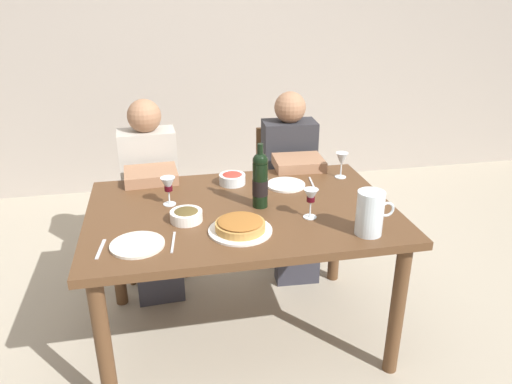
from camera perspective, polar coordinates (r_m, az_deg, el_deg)
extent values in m
plane|color=#B2A893|center=(2.82, -1.50, -16.02)|extent=(8.00, 8.00, 0.00)
cube|color=#A3998E|center=(4.46, -7.09, 18.14)|extent=(8.00, 0.10, 2.80)
cube|color=brown|center=(2.42, -1.68, -2.35)|extent=(1.50, 1.00, 0.04)
cylinder|color=brown|center=(2.27, -17.29, -17.03)|extent=(0.07, 0.07, 0.72)
cylinder|color=brown|center=(2.47, 16.13, -13.05)|extent=(0.07, 0.07, 0.72)
cylinder|color=brown|center=(2.96, -16.01, -6.56)|extent=(0.07, 0.07, 0.72)
cylinder|color=brown|center=(3.12, 9.29, -4.28)|extent=(0.07, 0.07, 0.72)
cylinder|color=black|center=(2.39, 0.49, 0.81)|extent=(0.08, 0.08, 0.23)
sphere|color=black|center=(2.35, 0.50, 3.67)|extent=(0.08, 0.08, 0.08)
cylinder|color=black|center=(2.33, 0.50, 4.76)|extent=(0.03, 0.03, 0.08)
cylinder|color=black|center=(2.40, 0.49, 0.56)|extent=(0.08, 0.08, 0.08)
cylinder|color=silver|center=(2.19, 13.12, -2.40)|extent=(0.12, 0.12, 0.20)
cylinder|color=silver|center=(2.21, 13.04, -3.24)|extent=(0.11, 0.11, 0.12)
torus|color=silver|center=(2.22, 14.99, -1.97)|extent=(0.07, 0.01, 0.07)
cylinder|color=white|center=(2.20, -1.84, -4.50)|extent=(0.29, 0.29, 0.01)
cylinder|color=#C18E47|center=(2.18, -1.85, -3.98)|extent=(0.22, 0.22, 0.03)
ellipsoid|color=#9E6028|center=(2.17, -1.86, -3.43)|extent=(0.20, 0.20, 0.02)
cylinder|color=silver|center=(2.70, -2.78, 1.50)|extent=(0.15, 0.15, 0.05)
ellipsoid|color=#B2382D|center=(2.69, -2.79, 1.88)|extent=(0.12, 0.12, 0.04)
cylinder|color=white|center=(2.30, -8.12, -2.79)|extent=(0.15, 0.15, 0.05)
ellipsoid|color=brown|center=(2.29, -8.14, -2.40)|extent=(0.12, 0.12, 0.03)
cylinder|color=silver|center=(2.49, -10.03, -1.39)|extent=(0.06, 0.06, 0.00)
cylinder|color=silver|center=(2.48, -10.09, -0.63)|extent=(0.01, 0.01, 0.07)
cone|color=silver|center=(2.45, -10.20, 0.87)|extent=(0.07, 0.07, 0.07)
cylinder|color=#470A14|center=(2.46, -10.17, 0.43)|extent=(0.04, 0.04, 0.03)
cylinder|color=silver|center=(2.84, 9.81, 1.75)|extent=(0.06, 0.06, 0.00)
cylinder|color=silver|center=(2.82, 9.86, 2.44)|extent=(0.01, 0.01, 0.07)
cone|color=silver|center=(2.80, 9.96, 3.80)|extent=(0.07, 0.07, 0.07)
cylinder|color=silver|center=(2.34, 6.29, -2.91)|extent=(0.06, 0.06, 0.00)
cylinder|color=silver|center=(2.32, 6.33, -2.01)|extent=(0.01, 0.01, 0.08)
cone|color=silver|center=(2.29, 6.41, -0.42)|extent=(0.07, 0.07, 0.06)
cylinder|color=#470A14|center=(2.30, 6.39, -0.83)|extent=(0.04, 0.04, 0.02)
cylinder|color=silver|center=(2.14, -13.66, -6.00)|extent=(0.23, 0.23, 0.01)
cylinder|color=white|center=(2.68, 3.50, 0.84)|extent=(0.21, 0.21, 0.01)
cube|color=silver|center=(2.15, -17.65, -6.35)|extent=(0.03, 0.16, 0.00)
cube|color=silver|center=(2.14, -9.62, -5.77)|extent=(0.03, 0.18, 0.00)
cube|color=silver|center=(2.72, 6.56, 1.01)|extent=(0.03, 0.18, 0.00)
cube|color=silver|center=(2.65, 0.36, 0.53)|extent=(0.02, 0.16, 0.00)
cube|color=brown|center=(3.23, -11.95, -1.53)|extent=(0.42, 0.42, 0.02)
cube|color=brown|center=(3.32, -12.45, 3.06)|extent=(0.36, 0.05, 0.40)
cylinder|color=brown|center=(3.18, -14.48, -6.93)|extent=(0.04, 0.04, 0.45)
cylinder|color=brown|center=(3.19, -8.36, -6.30)|extent=(0.04, 0.04, 0.45)
cylinder|color=brown|center=(3.48, -14.60, -4.18)|extent=(0.04, 0.04, 0.45)
cylinder|color=brown|center=(3.49, -9.03, -3.62)|extent=(0.04, 0.04, 0.45)
cube|color=#B7B2A8|center=(3.09, -12.34, 2.54)|extent=(0.35, 0.22, 0.50)
sphere|color=#9E7051|center=(2.99, -12.90, 8.63)|extent=(0.20, 0.20, 0.20)
cube|color=#33333D|center=(3.02, -11.74, -3.14)|extent=(0.33, 0.40, 0.14)
cube|color=#33333D|center=(3.02, -11.14, -8.98)|extent=(0.28, 0.13, 0.40)
cube|color=#9E7051|center=(2.81, -12.15, 1.92)|extent=(0.30, 0.26, 0.06)
cube|color=brown|center=(3.36, 3.53, -0.04)|extent=(0.42, 0.42, 0.02)
cube|color=brown|center=(3.45, 3.00, 4.37)|extent=(0.36, 0.05, 0.40)
cylinder|color=brown|center=(3.28, 1.11, -5.15)|extent=(0.04, 0.04, 0.45)
cylinder|color=brown|center=(3.35, 6.88, -4.71)|extent=(0.04, 0.04, 0.45)
cylinder|color=brown|center=(3.58, 0.22, -2.58)|extent=(0.04, 0.04, 0.45)
cylinder|color=brown|center=(3.64, 5.53, -2.23)|extent=(0.04, 0.04, 0.45)
cube|color=#2D2D33|center=(3.23, 3.82, 3.92)|extent=(0.35, 0.22, 0.50)
sphere|color=#9E7051|center=(3.13, 3.99, 9.80)|extent=(0.20, 0.20, 0.20)
cube|color=#33333D|center=(3.15, 4.41, -1.51)|extent=(0.33, 0.40, 0.14)
cube|color=#33333D|center=(3.15, 4.85, -7.12)|extent=(0.28, 0.13, 0.40)
cube|color=#9E7051|center=(2.95, 4.98, 3.41)|extent=(0.30, 0.26, 0.06)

